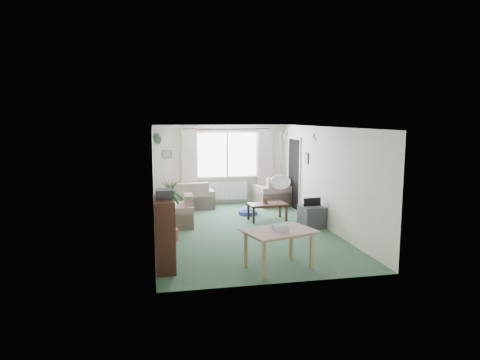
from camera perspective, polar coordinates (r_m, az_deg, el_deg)
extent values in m
plane|color=#32543C|center=(10.02, 0.34, -6.76)|extent=(6.50, 6.50, 0.00)
cube|color=white|center=(12.93, -1.71, 3.39)|extent=(1.80, 0.03, 1.30)
cube|color=black|center=(12.81, -1.67, 6.80)|extent=(2.60, 0.03, 0.03)
cube|color=beige|center=(12.71, -6.75, 2.21)|extent=(0.45, 0.08, 2.00)
cube|color=beige|center=(13.10, 3.33, 2.44)|extent=(0.45, 0.08, 2.00)
cube|color=white|center=(13.04, -1.66, -1.44)|extent=(1.20, 0.10, 0.55)
cube|color=black|center=(12.43, 7.25, 0.81)|extent=(0.03, 0.95, 2.00)
sphere|color=white|center=(7.58, 5.39, -0.26)|extent=(0.36, 0.36, 0.36)
cylinder|color=#196626|center=(7.18, -11.01, 5.56)|extent=(1.60, 1.60, 0.12)
sphere|color=silver|center=(10.88, 6.13, 6.23)|extent=(0.20, 0.20, 0.20)
sphere|color=silver|center=(9.85, 9.91, 5.94)|extent=(0.20, 0.20, 0.20)
cube|color=brown|center=(12.75, -9.73, 3.43)|extent=(0.28, 0.03, 0.22)
cube|color=brown|center=(11.43, 8.88, 2.91)|extent=(0.03, 0.24, 0.30)
cube|color=beige|center=(12.45, -7.22, -2.01)|extent=(1.61, 0.93, 0.78)
cube|color=tan|center=(12.86, 4.30, -1.45)|extent=(1.09, 1.05, 0.87)
cube|color=beige|center=(10.45, -8.58, -4.06)|extent=(0.83, 0.87, 0.77)
cube|color=black|center=(10.98, 3.64, -4.26)|extent=(1.02, 0.62, 0.44)
cube|color=brown|center=(10.95, 3.43, -2.70)|extent=(0.12, 0.06, 0.16)
cube|color=black|center=(7.63, -10.08, -6.91)|extent=(0.36, 1.02, 1.24)
cube|color=#39393F|center=(7.53, -10.07, -1.75)|extent=(0.29, 0.36, 0.14)
cylinder|color=#1B4F24|center=(9.15, -9.15, -3.85)|extent=(0.73, 0.73, 1.39)
cube|color=tan|center=(7.55, 5.15, -9.24)|extent=(1.23, 0.99, 0.67)
cube|color=silver|center=(7.39, 5.40, -6.45)|extent=(0.26, 0.19, 0.12)
cube|color=#3E3D43|center=(10.43, 9.55, -4.81)|extent=(0.56, 0.61, 0.52)
cylinder|color=#213E9A|center=(11.65, 1.07, -4.36)|extent=(0.55, 0.55, 0.10)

